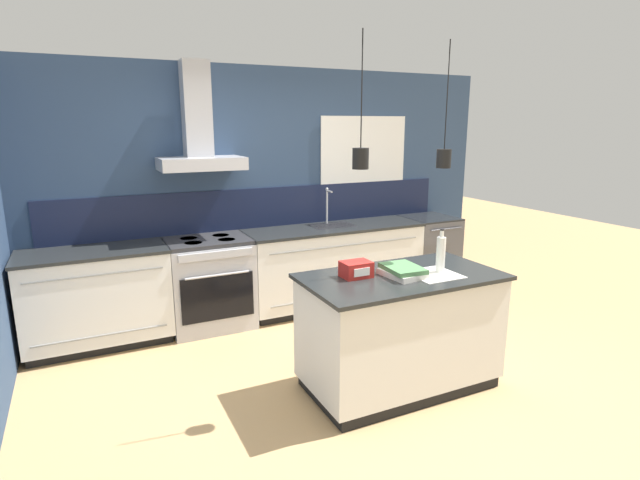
% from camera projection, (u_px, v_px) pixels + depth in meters
% --- Properties ---
extents(ground_plane, '(16.00, 16.00, 0.00)m').
position_uv_depth(ground_plane, '(353.00, 386.00, 3.93)').
color(ground_plane, tan).
rests_on(ground_plane, ground).
extents(wall_back, '(5.60, 2.31, 2.60)m').
position_uv_depth(wall_back, '(260.00, 187.00, 5.36)').
color(wall_back, navy).
rests_on(wall_back, ground_plane).
extents(counter_run_left, '(1.28, 0.64, 0.91)m').
position_uv_depth(counter_run_left, '(97.00, 297.00, 4.57)').
color(counter_run_left, black).
rests_on(counter_run_left, ground_plane).
extents(counter_run_sink, '(2.02, 0.64, 1.32)m').
position_uv_depth(counter_run_sink, '(334.00, 265.00, 5.61)').
color(counter_run_sink, black).
rests_on(counter_run_sink, ground_plane).
extents(oven_range, '(0.81, 0.66, 0.91)m').
position_uv_depth(oven_range, '(210.00, 283.00, 5.00)').
color(oven_range, '#B5B5BA').
rests_on(oven_range, ground_plane).
extents(dishwasher, '(0.59, 0.65, 0.91)m').
position_uv_depth(dishwasher, '(427.00, 253.00, 6.16)').
color(dishwasher, '#4C4C51').
rests_on(dishwasher, ground_plane).
extents(kitchen_island, '(1.50, 0.81, 0.91)m').
position_uv_depth(kitchen_island, '(400.00, 331.00, 3.83)').
color(kitchen_island, black).
rests_on(kitchen_island, ground_plane).
extents(bottle_on_island, '(0.07, 0.07, 0.34)m').
position_uv_depth(bottle_on_island, '(441.00, 254.00, 3.76)').
color(bottle_on_island, silver).
rests_on(bottle_on_island, kitchen_island).
extents(book_stack, '(0.27, 0.34, 0.08)m').
position_uv_depth(book_stack, '(402.00, 271.00, 3.69)').
color(book_stack, silver).
rests_on(book_stack, kitchen_island).
extents(red_supply_box, '(0.21, 0.17, 0.12)m').
position_uv_depth(red_supply_box, '(356.00, 269.00, 3.67)').
color(red_supply_box, red).
rests_on(red_supply_box, kitchen_island).
extents(paper_pile, '(0.35, 0.35, 0.01)m').
position_uv_depth(paper_pile, '(433.00, 274.00, 3.73)').
color(paper_pile, silver).
rests_on(paper_pile, kitchen_island).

